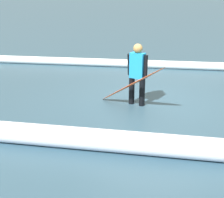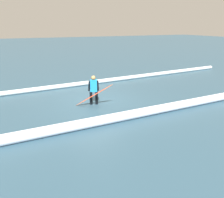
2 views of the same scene
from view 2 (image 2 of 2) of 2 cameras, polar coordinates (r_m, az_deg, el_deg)
name	(u,v)px [view 2 (image 2 of 2)]	position (r m, az deg, el deg)	size (l,w,h in m)	color
ground_plane	(96,101)	(12.11, -4.01, -0.42)	(132.36, 132.36, 0.00)	#2E4D60
surfer	(94,89)	(11.33, -4.70, 2.67)	(0.50, 0.31, 1.50)	black
surfboard	(94,95)	(11.10, -4.59, 1.01)	(1.74, 1.20, 1.20)	#E55926
wave_crest_foreground	(111,80)	(16.12, -0.21, 4.88)	(0.28, 0.28, 21.14)	white
wave_crest_midground	(80,125)	(8.83, -8.04, -6.48)	(0.40, 0.40, 25.02)	white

